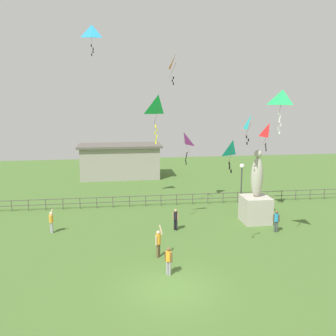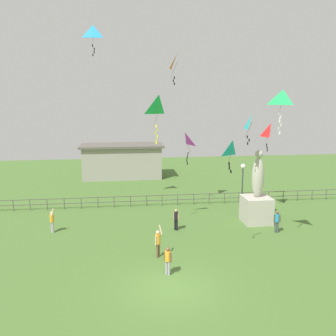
# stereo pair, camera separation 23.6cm
# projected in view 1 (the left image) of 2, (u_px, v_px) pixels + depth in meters

# --- Properties ---
(ground_plane) EXTENTS (80.00, 80.00, 0.00)m
(ground_plane) POSITION_uv_depth(u_px,v_px,m) (172.00, 289.00, 17.75)
(ground_plane) COLOR #476B2D
(statue_monument) EXTENTS (1.99, 1.99, 5.44)m
(statue_monument) POSITION_uv_depth(u_px,v_px,m) (256.00, 202.00, 27.08)
(statue_monument) COLOR #B2AD9E
(statue_monument) RESTS_ON ground_plane
(lamppost) EXTENTS (0.36, 0.36, 4.15)m
(lamppost) POSITION_uv_depth(u_px,v_px,m) (242.00, 178.00, 28.35)
(lamppost) COLOR #38383D
(lamppost) RESTS_ON ground_plane
(person_0) EXTENTS (0.37, 0.45, 1.76)m
(person_0) POSITION_uv_depth(u_px,v_px,m) (51.00, 221.00, 24.96)
(person_0) COLOR #99999E
(person_0) RESTS_ON ground_plane
(person_1) EXTENTS (0.41, 0.28, 1.53)m
(person_1) POSITION_uv_depth(u_px,v_px,m) (276.00, 220.00, 25.11)
(person_1) COLOR #3F4C47
(person_1) RESTS_ON ground_plane
(person_2) EXTENTS (0.38, 0.33, 1.53)m
(person_2) POSITION_uv_depth(u_px,v_px,m) (169.00, 259.00, 18.98)
(person_2) COLOR #99999E
(person_2) RESTS_ON ground_plane
(person_3) EXTENTS (0.37, 0.33, 1.53)m
(person_3) POSITION_uv_depth(u_px,v_px,m) (176.00, 218.00, 25.49)
(person_3) COLOR black
(person_3) RESTS_ON ground_plane
(person_4) EXTENTS (0.47, 0.43, 1.91)m
(person_4) POSITION_uv_depth(u_px,v_px,m) (158.00, 242.00, 21.11)
(person_4) COLOR brown
(person_4) RESTS_ON ground_plane
(kite_0) EXTENTS (0.85, 0.66, 1.85)m
(kite_0) POSITION_uv_depth(u_px,v_px,m) (233.00, 150.00, 19.92)
(kite_0) COLOR #19B2B2
(kite_1) EXTENTS (1.04, 1.09, 2.46)m
(kite_1) POSITION_uv_depth(u_px,v_px,m) (282.00, 100.00, 20.57)
(kite_1) COLOR #1EB759
(kite_2) EXTENTS (1.16, 0.76, 2.26)m
(kite_2) POSITION_uv_depth(u_px,v_px,m) (92.00, 33.00, 27.43)
(kite_2) COLOR #198CD1
(kite_3) EXTENTS (1.23, 1.30, 3.15)m
(kite_3) POSITION_uv_depth(u_px,v_px,m) (158.00, 108.00, 23.61)
(kite_3) COLOR #1EB759
(kite_4) EXTENTS (0.92, 0.99, 2.15)m
(kite_4) POSITION_uv_depth(u_px,v_px,m) (269.00, 131.00, 28.22)
(kite_4) COLOR red
(kite_5) EXTENTS (1.09, 1.26, 2.71)m
(kite_5) POSITION_uv_depth(u_px,v_px,m) (184.00, 141.00, 30.57)
(kite_5) COLOR #B22DB2
(kite_6) EXTENTS (0.89, 1.16, 2.28)m
(kite_6) POSITION_uv_depth(u_px,v_px,m) (176.00, 62.00, 27.27)
(kite_6) COLOR orange
(kite_7) EXTENTS (0.67, 0.91, 2.02)m
(kite_7) POSITION_uv_depth(u_px,v_px,m) (251.00, 123.00, 24.50)
(kite_7) COLOR #19B2B2
(waterfront_railing) EXTENTS (36.05, 0.06, 0.95)m
(waterfront_railing) POSITION_uv_depth(u_px,v_px,m) (144.00, 199.00, 31.22)
(waterfront_railing) COLOR #4C4742
(waterfront_railing) RESTS_ON ground_plane
(pavilion_building) EXTENTS (9.46, 4.45, 3.89)m
(pavilion_building) POSITION_uv_depth(u_px,v_px,m) (120.00, 161.00, 42.39)
(pavilion_building) COLOR gray
(pavilion_building) RESTS_ON ground_plane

